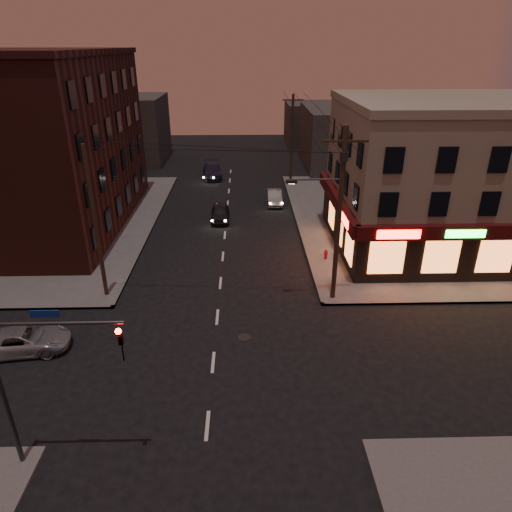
{
  "coord_description": "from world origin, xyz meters",
  "views": [
    {
      "loc": [
        1.58,
        -17.71,
        13.9
      ],
      "look_at": [
        2.2,
        5.17,
        3.2
      ],
      "focal_mm": 32.0,
      "sensor_mm": 36.0,
      "label": 1
    }
  ],
  "objects_px": {
    "suv_cross": "(23,340)",
    "sedan_mid": "(275,197)",
    "sedan_near": "(220,213)",
    "fire_hydrant": "(326,254)",
    "sedan_far": "(212,171)"
  },
  "relations": [
    {
      "from": "sedan_near",
      "to": "fire_hydrant",
      "type": "distance_m",
      "value": 11.41
    },
    {
      "from": "suv_cross",
      "to": "sedan_near",
      "type": "xyz_separation_m",
      "value": [
        8.9,
        18.3,
        0.05
      ]
    },
    {
      "from": "suv_cross",
      "to": "sedan_mid",
      "type": "xyz_separation_m",
      "value": [
        13.87,
        22.66,
        0.02
      ]
    },
    {
      "from": "sedan_mid",
      "to": "sedan_far",
      "type": "height_order",
      "value": "sedan_far"
    },
    {
      "from": "sedan_near",
      "to": "sedan_far",
      "type": "xyz_separation_m",
      "value": [
        -1.53,
        13.99,
        0.08
      ]
    },
    {
      "from": "sedan_near",
      "to": "sedan_far",
      "type": "height_order",
      "value": "sedan_far"
    },
    {
      "from": "sedan_near",
      "to": "sedan_mid",
      "type": "distance_m",
      "value": 6.62
    },
    {
      "from": "sedan_near",
      "to": "sedan_mid",
      "type": "xyz_separation_m",
      "value": [
        4.97,
        4.36,
        -0.03
      ]
    },
    {
      "from": "sedan_mid",
      "to": "fire_hydrant",
      "type": "bearing_deg",
      "value": -76.85
    },
    {
      "from": "suv_cross",
      "to": "sedan_mid",
      "type": "bearing_deg",
      "value": -39.42
    },
    {
      "from": "sedan_mid",
      "to": "suv_cross",
      "type": "bearing_deg",
      "value": -120.69
    },
    {
      "from": "sedan_mid",
      "to": "sedan_far",
      "type": "xyz_separation_m",
      "value": [
        -6.5,
        9.63,
        0.11
      ]
    },
    {
      "from": "sedan_far",
      "to": "fire_hydrant",
      "type": "xyz_separation_m",
      "value": [
        9.3,
        -22.35,
        -0.21
      ]
    },
    {
      "from": "sedan_far",
      "to": "fire_hydrant",
      "type": "relative_size",
      "value": 7.2
    },
    {
      "from": "sedan_near",
      "to": "fire_hydrant",
      "type": "xyz_separation_m",
      "value": [
        7.76,
        -8.36,
        -0.12
      ]
    }
  ]
}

